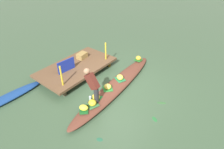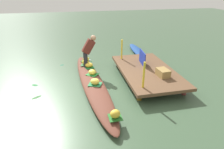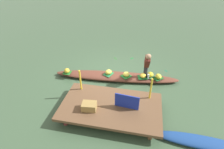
% 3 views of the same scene
% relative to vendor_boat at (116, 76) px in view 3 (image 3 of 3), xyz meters
% --- Properties ---
extents(canal_water, '(40.00, 40.00, 0.00)m').
position_rel_vendor_boat_xyz_m(canal_water, '(0.00, 0.00, -0.12)').
color(canal_water, '#3B553B').
rests_on(canal_water, ground).
extents(dock_platform, '(3.20, 1.80, 0.36)m').
position_rel_vendor_boat_xyz_m(dock_platform, '(-0.18, 1.95, 0.18)').
color(dock_platform, brown).
rests_on(dock_platform, ground).
extents(vendor_boat, '(5.19, 1.12, 0.23)m').
position_rel_vendor_boat_xyz_m(vendor_boat, '(0.00, 0.00, 0.00)').
color(vendor_boat, brown).
rests_on(vendor_boat, ground).
extents(moored_boat, '(2.66, 0.57, 0.17)m').
position_rel_vendor_boat_xyz_m(moored_boat, '(-2.90, 2.59, -0.03)').
color(moored_boat, navy).
rests_on(moored_boat, ground).
extents(leaf_mat_0, '(0.44, 0.42, 0.01)m').
position_rel_vendor_boat_xyz_m(leaf_mat_0, '(-1.39, -0.10, 0.12)').
color(leaf_mat_0, '#386D3F').
rests_on(leaf_mat_0, vendor_boat).
extents(banana_bunch_0, '(0.28, 0.29, 0.20)m').
position_rel_vendor_boat_xyz_m(banana_bunch_0, '(-1.39, -0.10, 0.22)').
color(banana_bunch_0, yellow).
rests_on(banana_bunch_0, vendor_boat).
extents(leaf_mat_1, '(0.47, 0.47, 0.01)m').
position_rel_vendor_boat_xyz_m(leaf_mat_1, '(-1.72, -0.04, 0.12)').
color(leaf_mat_1, '#185423').
rests_on(leaf_mat_1, vendor_boat).
extents(banana_bunch_1, '(0.31, 0.35, 0.18)m').
position_rel_vendor_boat_xyz_m(banana_bunch_1, '(-1.72, -0.04, 0.21)').
color(banana_bunch_1, yellow).
rests_on(banana_bunch_1, vendor_boat).
extents(leaf_mat_2, '(0.32, 0.31, 0.01)m').
position_rel_vendor_boat_xyz_m(leaf_mat_2, '(2.04, 0.29, 0.12)').
color(leaf_mat_2, '#236A26').
rests_on(leaf_mat_2, vendor_boat).
extents(banana_bunch_2, '(0.29, 0.31, 0.20)m').
position_rel_vendor_boat_xyz_m(banana_bunch_2, '(2.04, 0.29, 0.22)').
color(banana_bunch_2, gold).
rests_on(banana_bunch_2, vendor_boat).
extents(leaf_mat_3, '(0.47, 0.41, 0.01)m').
position_rel_vendor_boat_xyz_m(leaf_mat_3, '(-1.10, 0.01, 0.12)').
color(leaf_mat_3, '#1B672D').
rests_on(leaf_mat_3, vendor_boat).
extents(banana_bunch_3, '(0.27, 0.30, 0.17)m').
position_rel_vendor_boat_xyz_m(banana_bunch_3, '(-1.10, 0.01, 0.20)').
color(banana_bunch_3, yellow).
rests_on(banana_bunch_3, vendor_boat).
extents(leaf_mat_4, '(0.50, 0.50, 0.01)m').
position_rel_vendor_boat_xyz_m(leaf_mat_4, '(-0.43, 0.05, 0.12)').
color(leaf_mat_4, '#2B8136').
rests_on(leaf_mat_4, vendor_boat).
extents(banana_bunch_4, '(0.28, 0.28, 0.18)m').
position_rel_vendor_boat_xyz_m(banana_bunch_4, '(-0.43, 0.05, 0.21)').
color(banana_bunch_4, '#F9DF50').
rests_on(banana_bunch_4, vendor_boat).
extents(leaf_mat_5, '(0.45, 0.49, 0.01)m').
position_rel_vendor_boat_xyz_m(leaf_mat_5, '(0.31, 0.05, 0.12)').
color(leaf_mat_5, '#267644').
rests_on(leaf_mat_5, vendor_boat).
extents(banana_bunch_5, '(0.35, 0.37, 0.19)m').
position_rel_vendor_boat_xyz_m(banana_bunch_5, '(0.31, 0.05, 0.21)').
color(banana_bunch_5, '#EED44B').
rests_on(banana_bunch_5, vendor_boat).
extents(vendor_person, '(0.23, 0.55, 1.18)m').
position_rel_vendor_boat_xyz_m(vendor_person, '(-1.20, 0.03, 0.79)').
color(vendor_person, '#28282D').
rests_on(vendor_person, vendor_boat).
extents(water_bottle, '(0.07, 0.07, 0.22)m').
position_rel_vendor_boat_xyz_m(water_bottle, '(-1.31, 0.07, 0.22)').
color(water_bottle, silver).
rests_on(water_bottle, vendor_boat).
extents(market_banner, '(0.76, 0.10, 0.50)m').
position_rel_vendor_boat_xyz_m(market_banner, '(-0.68, 1.95, 0.49)').
color(market_banner, '#192C9A').
rests_on(market_banner, dock_platform).
extents(railing_post_west, '(0.06, 0.06, 0.79)m').
position_rel_vendor_boat_xyz_m(railing_post_west, '(-1.38, 1.35, 0.63)').
color(railing_post_west, gold).
rests_on(railing_post_west, dock_platform).
extents(railing_post_east, '(0.06, 0.06, 0.79)m').
position_rel_vendor_boat_xyz_m(railing_post_east, '(1.02, 1.35, 0.63)').
color(railing_post_east, gold).
rests_on(railing_post_east, dock_platform).
extents(produce_crate, '(0.47, 0.36, 0.24)m').
position_rel_vendor_boat_xyz_m(produce_crate, '(0.44, 2.24, 0.36)').
color(produce_crate, olive).
rests_on(produce_crate, dock_platform).
extents(drifting_plant_0, '(0.22, 0.26, 0.01)m').
position_rel_vendor_boat_xyz_m(drifting_plant_0, '(-0.49, -1.89, -0.11)').
color(drifting_plant_0, '#256A33').
rests_on(drifting_plant_0, ground).
extents(drifting_plant_1, '(0.19, 0.22, 0.01)m').
position_rel_vendor_boat_xyz_m(drifting_plant_1, '(-2.11, -1.03, -0.11)').
color(drifting_plant_1, '#255D41').
rests_on(drifting_plant_1, ground).
extents(drifting_plant_2, '(0.28, 0.33, 0.01)m').
position_rel_vendor_boat_xyz_m(drifting_plant_2, '(0.33, -1.72, -0.11)').
color(drifting_plant_2, '#335F33').
rests_on(drifting_plant_2, ground).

